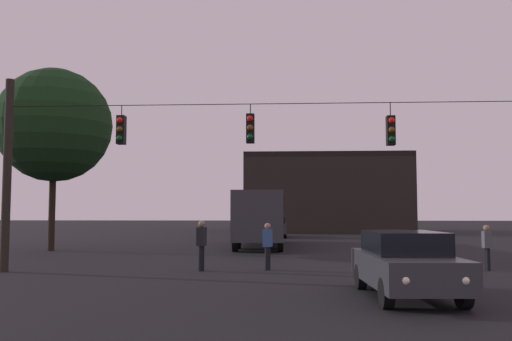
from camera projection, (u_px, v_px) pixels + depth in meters
The scene contains 10 objects.
ground_plane at pixel (303, 247), 30.41m from camera, with size 168.00×168.00×0.00m, color black.
overhead_signal_span at pixel (317, 160), 17.65m from camera, with size 20.71×0.44×6.42m.
city_bus at pixel (260, 213), 31.21m from camera, with size 2.72×11.04×3.00m.
car_near_right at pixel (406, 263), 12.68m from camera, with size 2.00×4.41×1.52m.
car_far_left at pixel (275, 227), 41.61m from camera, with size 1.84×4.35×1.52m.
pedestrian_crossing_left at pixel (268, 244), 18.58m from camera, with size 0.33×0.41×1.59m.
pedestrian_crossing_center at pixel (201, 242), 18.32m from camera, with size 0.32×0.41×1.68m.
pedestrian_crossing_right at pixel (487, 245), 18.43m from camera, with size 0.26×0.37×1.53m.
corner_building at pixel (325, 194), 54.68m from camera, with size 15.43×11.78×7.37m.
tree_left_silhouette at pixel (54, 125), 27.96m from camera, with size 5.79×5.79×9.27m.
Camera 1 is at (-0.95, -6.24, 2.00)m, focal length 38.44 mm.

